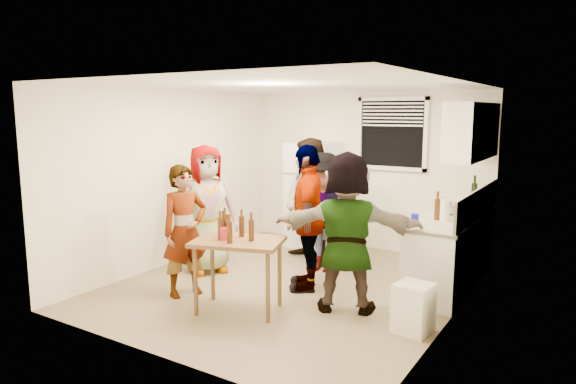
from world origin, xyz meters
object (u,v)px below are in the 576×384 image
Objects in this scene: guest_stripe at (187,294)px; guest_black at (307,288)px; beer_bottle_table at (228,238)px; guest_orange at (345,310)px; trash_bin at (414,308)px; guest_grey at (208,271)px; beer_bottle_counter at (437,220)px; guest_back_right at (322,270)px; kettle at (449,215)px; guest_back_left at (311,261)px; wine_bottle at (473,205)px; red_cup at (225,239)px; refrigerator at (312,195)px; blue_cup at (415,224)px; serving_table at (239,310)px.

guest_stripe is 0.88× the size of guest_black.
beer_bottle_table reaches higher than guest_orange.
trash_bin is 0.29× the size of guest_grey.
guest_orange is (-0.66, -1.11, -0.90)m from beer_bottle_counter.
kettle is at bearing 8.60° from guest_back_right.
guest_stripe is 0.89× the size of guest_orange.
guest_grey is at bearing -163.57° from beer_bottle_counter.
guest_back_left reaches higher than guest_orange.
guest_grey is (-2.94, -1.24, -0.90)m from kettle.
wine_bottle is 0.19× the size of guest_back_right.
red_cup reaches higher than trash_bin.
refrigerator reaches higher than guest_stripe.
kettle is 1.04× the size of beer_bottle_table.
guest_orange is at bearing -124.38° from blue_cup.
beer_bottle_table is at bearing -49.74° from guest_black.
red_cup is at bearing -99.57° from guest_grey.
serving_table is at bearing -120.98° from wine_bottle.
red_cup is at bearing -68.90° from guest_back_left.
guest_orange is at bearing 33.39° from guest_black.
refrigerator is 3.00m from red_cup.
kettle is at bearing 50.11° from red_cup.
beer_bottle_counter is at bearing -35.43° from guest_stripe.
guest_black is (0.28, 1.03, 0.00)m from serving_table.
beer_bottle_table is (0.56, -2.89, -0.04)m from refrigerator.
trash_bin is (2.51, -2.40, -0.60)m from refrigerator.
serving_table is at bearing -117.73° from kettle.
trash_bin is 0.88m from guest_orange.
beer_bottle_table reaches higher than serving_table.
wine_bottle is at bearing 90.27° from trash_bin.
blue_cup reaches higher than guest_back_right.
wine_bottle reaches higher than red_cup.
serving_table is at bearing -65.23° from guest_back_left.
trash_bin is 0.28× the size of guest_back_left.
wine_bottle reaches higher than guest_grey.
kettle is 0.83× the size of beer_bottle_counter.
refrigerator reaches higher than kettle.
beer_bottle_table is at bearing -101.43° from guest_back_right.
beer_bottle_counter is (-0.15, -1.27, 0.00)m from wine_bottle.
red_cup is 0.08× the size of guest_back_right.
guest_stripe is (-2.56, -2.07, -0.90)m from kettle.
blue_cup is at bearing -34.19° from refrigerator.
kettle is 0.13× the size of guest_back_right.
guest_black is at bearing 69.44° from red_cup.
refrigerator reaches higher than wine_bottle.
blue_cup is at bearing -48.04° from guest_grey.
trash_bin is 0.28× the size of guest_orange.
blue_cup is 2.16m from beer_bottle_table.
serving_table is 0.82m from beer_bottle_table.
refrigerator is at bearing 154.36° from beer_bottle_counter.
serving_table is at bearing 26.32° from red_cup.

